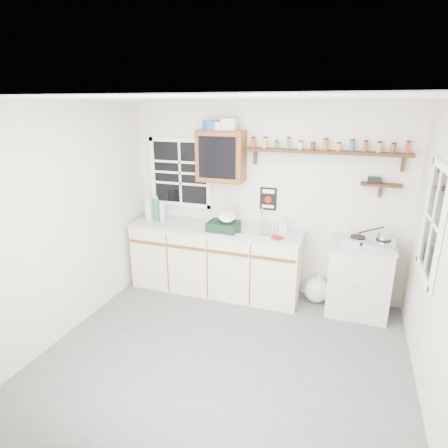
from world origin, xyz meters
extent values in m
cube|color=#525255|center=(0.00, 0.00, -0.01)|extent=(3.60, 3.20, 0.02)
cube|color=white|center=(0.00, 0.00, 2.51)|extent=(3.60, 3.20, 0.02)
cube|color=silver|center=(-1.81, 0.00, 1.25)|extent=(0.02, 3.20, 2.50)
cube|color=silver|center=(1.81, 0.00, 1.25)|extent=(0.02, 3.20, 2.50)
cube|color=silver|center=(0.00, 1.61, 1.25)|extent=(3.60, 0.02, 2.50)
cube|color=silver|center=(0.00, -1.61, 1.25)|extent=(3.60, 0.02, 2.50)
cube|color=beige|center=(-0.58, 1.30, 0.44)|extent=(2.27, 0.60, 0.88)
cube|color=#A7AAAF|center=(-0.58, 1.30, 0.90)|extent=(2.31, 0.62, 0.04)
cube|color=brown|center=(-1.44, 0.99, 0.70)|extent=(0.53, 0.02, 0.03)
cube|color=brown|center=(-0.87, 0.99, 0.70)|extent=(0.53, 0.02, 0.03)
cube|color=brown|center=(-0.30, 0.99, 0.70)|extent=(0.53, 0.02, 0.03)
cube|color=brown|center=(0.27, 0.99, 0.70)|extent=(0.53, 0.02, 0.03)
cube|color=beige|center=(1.25, 1.33, 0.44)|extent=(0.70, 0.55, 0.88)
cube|color=#A7AAAF|center=(1.25, 1.33, 0.90)|extent=(0.73, 0.57, 0.03)
cube|color=silver|center=(-0.05, 1.30, 0.93)|extent=(0.52, 0.44, 0.03)
cylinder|color=silver|center=(0.00, 1.46, 1.06)|extent=(0.02, 0.02, 0.28)
cylinder|color=silver|center=(0.00, 1.40, 1.19)|extent=(0.02, 0.14, 0.02)
cube|color=#602F18|center=(-0.55, 1.45, 1.82)|extent=(0.60, 0.30, 0.65)
cube|color=black|center=(-0.55, 1.29, 1.82)|extent=(0.48, 0.02, 0.52)
cylinder|color=#17469A|center=(-0.67, 1.45, 2.21)|extent=(0.24, 0.24, 0.11)
cube|color=silver|center=(-0.45, 1.45, 2.22)|extent=(0.18, 0.15, 0.14)
cylinder|color=silver|center=(-0.57, 1.40, 2.20)|extent=(0.12, 0.12, 0.10)
cube|color=black|center=(0.73, 1.51, 1.92)|extent=(1.91, 0.18, 0.04)
cube|color=black|center=(-0.13, 1.55, 1.82)|extent=(0.03, 0.10, 0.18)
cube|color=black|center=(1.58, 1.55, 1.82)|extent=(0.03, 0.10, 0.18)
cylinder|color=red|center=(-0.15, 1.51, 2.00)|extent=(0.05, 0.05, 0.12)
cylinder|color=black|center=(-0.15, 1.51, 2.06)|extent=(0.05, 0.05, 0.02)
cylinder|color=gold|center=(0.00, 1.51, 2.00)|extent=(0.05, 0.05, 0.12)
cylinder|color=black|center=(0.00, 1.51, 2.07)|extent=(0.05, 0.05, 0.02)
cylinder|color=#267226|center=(0.14, 1.51, 1.98)|extent=(0.05, 0.05, 0.08)
cylinder|color=black|center=(0.14, 1.51, 2.03)|extent=(0.05, 0.05, 0.02)
cylinder|color=#99591E|center=(0.29, 1.51, 2.00)|extent=(0.04, 0.04, 0.13)
cylinder|color=black|center=(0.29, 1.51, 2.07)|extent=(0.04, 0.04, 0.02)
cylinder|color=silver|center=(0.43, 1.51, 1.98)|extent=(0.05, 0.05, 0.09)
cylinder|color=black|center=(0.43, 1.51, 2.04)|extent=(0.04, 0.04, 0.02)
cylinder|color=#4C2614|center=(0.58, 1.51, 1.98)|extent=(0.05, 0.05, 0.08)
cylinder|color=black|center=(0.58, 1.51, 2.03)|extent=(0.04, 0.04, 0.02)
cylinder|color=#B24C19|center=(0.73, 1.51, 2.00)|extent=(0.06, 0.06, 0.13)
cylinder|color=black|center=(0.73, 1.51, 2.07)|extent=(0.05, 0.05, 0.02)
cylinder|color=gold|center=(0.87, 1.51, 1.98)|extent=(0.05, 0.05, 0.08)
cylinder|color=black|center=(0.87, 1.51, 2.03)|extent=(0.05, 0.05, 0.02)
cylinder|color=#334C8C|center=(1.02, 1.51, 2.00)|extent=(0.06, 0.06, 0.12)
cylinder|color=black|center=(1.02, 1.51, 2.07)|extent=(0.05, 0.05, 0.02)
cylinder|color=maroon|center=(1.16, 1.51, 2.00)|extent=(0.05, 0.05, 0.12)
cylinder|color=black|center=(1.16, 1.51, 2.06)|extent=(0.04, 0.04, 0.02)
cylinder|color=#BF8C3F|center=(1.31, 1.51, 1.99)|extent=(0.06, 0.06, 0.11)
cylinder|color=black|center=(1.31, 1.51, 2.05)|extent=(0.05, 0.05, 0.02)
cylinder|color=brown|center=(1.45, 1.51, 1.99)|extent=(0.05, 0.05, 0.10)
cylinder|color=black|center=(1.45, 1.51, 2.04)|extent=(0.05, 0.05, 0.02)
cylinder|color=red|center=(1.60, 1.51, 2.00)|extent=(0.05, 0.05, 0.13)
cylinder|color=black|center=(1.60, 1.51, 2.07)|extent=(0.04, 0.04, 0.02)
cube|color=black|center=(1.38, 1.52, 1.57)|extent=(0.45, 0.15, 0.03)
cube|color=black|center=(1.38, 1.56, 1.49)|extent=(0.03, 0.08, 0.14)
cube|color=black|center=(1.30, 1.52, 1.62)|extent=(0.14, 0.10, 0.07)
cube|color=black|center=(0.05, 1.59, 1.28)|extent=(0.22, 0.01, 0.30)
cube|color=white|center=(0.05, 1.58, 1.38)|extent=(0.16, 0.00, 0.05)
cylinder|color=#A50C0C|center=(0.05, 1.58, 1.27)|extent=(0.09, 0.01, 0.09)
cube|color=white|center=(0.05, 1.58, 1.18)|extent=(0.16, 0.00, 0.04)
cube|color=black|center=(-1.20, 1.59, 1.55)|extent=(0.85, 0.02, 0.90)
cube|color=white|center=(-1.20, 1.59, 1.55)|extent=(0.93, 0.03, 0.98)
cube|color=black|center=(1.79, 0.55, 1.45)|extent=(0.02, 0.70, 1.00)
cube|color=white|center=(1.79, 0.55, 1.45)|extent=(0.03, 0.78, 1.08)
cylinder|color=silver|center=(-1.54, 1.25, 1.06)|extent=(0.09, 0.09, 0.28)
cylinder|color=silver|center=(-1.54, 1.25, 1.22)|extent=(0.05, 0.05, 0.03)
cylinder|color=#256F3E|center=(-1.43, 1.28, 1.08)|extent=(0.08, 0.08, 0.31)
cylinder|color=silver|center=(-1.43, 1.28, 1.25)|extent=(0.04, 0.04, 0.03)
cylinder|color=silver|center=(-1.35, 1.29, 1.05)|extent=(0.07, 0.07, 0.25)
cylinder|color=silver|center=(-1.35, 1.29, 1.19)|extent=(0.04, 0.04, 0.03)
cube|color=black|center=(-0.43, 1.19, 0.98)|extent=(0.39, 0.30, 0.11)
cylinder|color=silver|center=(-0.38, 1.19, 1.09)|extent=(0.27, 0.29, 0.23)
imported|color=white|center=(0.29, 1.35, 1.02)|extent=(0.12, 0.12, 0.20)
cube|color=maroon|center=(0.27, 1.12, 0.93)|extent=(0.17, 0.16, 0.02)
cube|color=silver|center=(1.33, 1.31, 0.94)|extent=(0.59, 0.37, 0.07)
cylinder|color=black|center=(1.19, 1.31, 0.98)|extent=(0.17, 0.17, 0.01)
cylinder|color=black|center=(1.47, 1.31, 0.98)|extent=(0.17, 0.17, 0.01)
cylinder|color=silver|center=(1.47, 1.31, 1.02)|extent=(0.14, 0.14, 0.09)
cylinder|color=black|center=(1.32, 1.38, 1.06)|extent=(0.27, 0.10, 0.14)
ellipsoid|color=silver|center=(0.77, 1.40, 0.17)|extent=(0.37, 0.33, 0.38)
cone|color=silver|center=(0.79, 1.40, 0.35)|extent=(0.10, 0.10, 0.10)
camera|label=1|loc=(1.05, -3.08, 2.45)|focal=30.00mm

